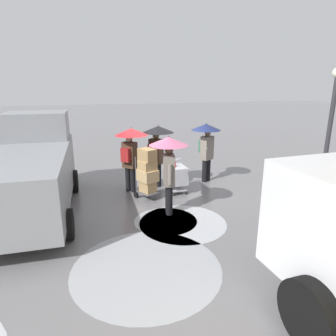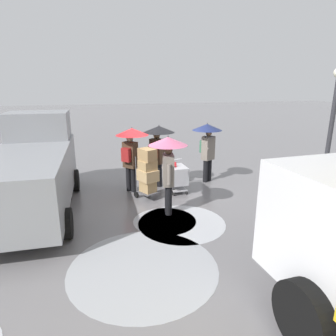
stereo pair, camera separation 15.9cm
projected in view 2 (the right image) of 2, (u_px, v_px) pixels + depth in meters
ground_plane at (163, 190)px, 9.87m from camera, size 90.00×90.00×0.00m
slush_patch_under_van at (143, 268)px, 5.71m from camera, size 2.91×2.91×0.01m
slush_patch_mid_street at (182, 223)px, 7.56m from camera, size 2.24×2.24×0.01m
slush_patch_far_side at (165, 221)px, 7.68m from camera, size 1.64×1.64×0.01m
cargo_van_parked_right at (32, 170)px, 8.05m from camera, size 2.34×5.41×2.60m
shopping_cart_vendor at (177, 176)px, 9.58m from camera, size 0.58×0.83×1.04m
hand_dolly_boxes at (148, 171)px, 8.95m from camera, size 0.76×0.85×1.58m
pedestrian_pink_side at (158, 142)px, 9.87m from camera, size 1.04×1.04×2.15m
pedestrian_black_side at (131, 145)px, 9.36m from camera, size 1.04×1.04×2.15m
pedestrian_white_side at (207, 139)px, 10.36m from camera, size 1.04×1.04×2.15m
pedestrian_far_side at (168, 157)px, 7.77m from camera, size 1.04×1.04×2.15m
street_lamp at (331, 126)px, 7.86m from camera, size 0.28×0.28×3.86m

